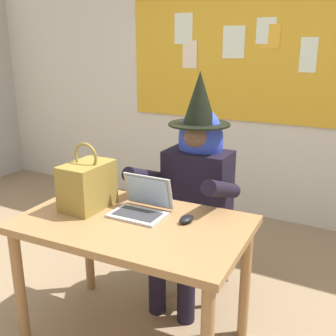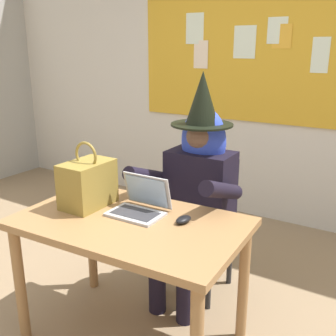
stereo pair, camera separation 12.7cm
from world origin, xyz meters
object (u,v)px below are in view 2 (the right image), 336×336
object	(u,v)px
desk_main	(130,237)
chair_at_desk	(204,216)
laptop	(140,205)
handbag	(88,183)
person_costumed	(196,180)
computer_mouse	(183,220)

from	to	relation	value
desk_main	chair_at_desk	xyz separation A→B (m)	(0.07, 0.73, -0.13)
laptop	handbag	size ratio (longest dim) A/B	0.79
desk_main	chair_at_desk	distance (m)	0.74
laptop	chair_at_desk	bearing A→B (deg)	81.59
laptop	handbag	bearing A→B (deg)	-168.11
desk_main	person_costumed	size ratio (longest dim) A/B	0.83
desk_main	computer_mouse	size ratio (longest dim) A/B	11.90
person_costumed	laptop	bearing A→B (deg)	-10.56
chair_at_desk	person_costumed	bearing A→B (deg)	0.41
desk_main	computer_mouse	bearing A→B (deg)	24.51
computer_mouse	handbag	world-z (taller)	handbag
laptop	computer_mouse	size ratio (longest dim) A/B	2.86
person_costumed	handbag	distance (m)	0.70
person_costumed	computer_mouse	bearing A→B (deg)	19.74
desk_main	handbag	world-z (taller)	handbag
desk_main	handbag	size ratio (longest dim) A/B	3.28
chair_at_desk	laptop	xyz separation A→B (m)	(-0.08, -0.62, 0.28)
person_costumed	laptop	distance (m)	0.51
person_costumed	laptop	xyz separation A→B (m)	(-0.08, -0.50, -0.02)
laptop	computer_mouse	world-z (taller)	laptop
chair_at_desk	handbag	world-z (taller)	handbag
desk_main	handbag	bearing A→B (deg)	173.59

